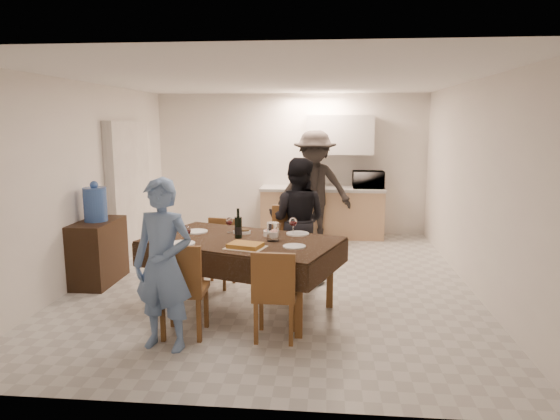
{
  "coord_description": "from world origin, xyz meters",
  "views": [
    {
      "loc": [
        0.67,
        -6.33,
        2.08
      ],
      "look_at": [
        0.1,
        -0.3,
        1.01
      ],
      "focal_mm": 32.0,
      "sensor_mm": 36.0,
      "label": 1
    }
  ],
  "objects": [
    {
      "name": "wall_back",
      "position": [
        0.0,
        3.0,
        1.3
      ],
      "size": [
        5.0,
        0.02,
        2.6
      ],
      "primitive_type": "cube",
      "color": "silver",
      "rests_on": "floor"
    },
    {
      "name": "wine_glass_b",
      "position": [
        0.3,
        -0.76,
        0.91
      ],
      "size": [
        0.09,
        0.09,
        0.21
      ],
      "primitive_type": null,
      "color": "white",
      "rests_on": "dining_table"
    },
    {
      "name": "wall_front",
      "position": [
        0.0,
        -3.0,
        1.3
      ],
      "size": [
        5.0,
        0.02,
        2.6
      ],
      "primitive_type": "cube",
      "color": "silver",
      "rests_on": "floor"
    },
    {
      "name": "chair_far_right",
      "position": [
        0.2,
        -0.36,
        0.63
      ],
      "size": [
        0.5,
        0.5,
        0.56
      ],
      "rotation": [
        0.0,
        0.0,
        3.08
      ],
      "color": "brown",
      "rests_on": "floor"
    },
    {
      "name": "chair_far_left",
      "position": [
        -0.7,
        -0.34,
        0.52
      ],
      "size": [
        0.46,
        0.46,
        0.46
      ],
      "rotation": [
        0.0,
        0.0,
        2.94
      ],
      "color": "brown",
      "rests_on": "floor"
    },
    {
      "name": "water_jug",
      "position": [
        -2.28,
        -0.27,
        1.04
      ],
      "size": [
        0.29,
        0.29,
        0.44
      ],
      "primitive_type": "cylinder",
      "color": "#3C65B5",
      "rests_on": "console"
    },
    {
      "name": "water_pitcher",
      "position": [
        0.1,
        -1.06,
        0.9
      ],
      "size": [
        0.13,
        0.13,
        0.2
      ],
      "primitive_type": "cylinder",
      "color": "white",
      "rests_on": "dining_table"
    },
    {
      "name": "wine_bottle",
      "position": [
        -0.3,
        -0.96,
        0.97
      ],
      "size": [
        0.08,
        0.08,
        0.34
      ],
      "primitive_type": null,
      "color": "black",
      "rests_on": "dining_table"
    },
    {
      "name": "plate_near_left",
      "position": [
        -0.85,
        -1.31,
        0.81
      ],
      "size": [
        0.29,
        0.29,
        0.02
      ],
      "primitive_type": "cylinder",
      "color": "white",
      "rests_on": "dining_table"
    },
    {
      "name": "kitchen_base_cabinet",
      "position": [
        0.6,
        2.68,
        0.43
      ],
      "size": [
        2.2,
        0.6,
        0.86
      ],
      "primitive_type": "cube",
      "color": "tan",
      "rests_on": "floor"
    },
    {
      "name": "kitchen_worktop",
      "position": [
        0.6,
        2.68,
        0.89
      ],
      "size": [
        2.24,
        0.64,
        0.05
      ],
      "primitive_type": "cube",
      "color": "#B1B0AC",
      "rests_on": "kitchen_base_cabinet"
    },
    {
      "name": "person_far",
      "position": [
        0.3,
        0.04,
        0.82
      ],
      "size": [
        0.9,
        0.77,
        1.64
      ],
      "primitive_type": "imported",
      "rotation": [
        0.0,
        0.0,
        2.94
      ],
      "color": "black",
      "rests_on": "floor"
    },
    {
      "name": "wine_glass_c",
      "position": [
        -0.45,
        -0.71,
        0.89
      ],
      "size": [
        0.08,
        0.08,
        0.18
      ],
      "primitive_type": null,
      "color": "white",
      "rests_on": "dining_table"
    },
    {
      "name": "console",
      "position": [
        -2.28,
        -0.27,
        0.41
      ],
      "size": [
        0.44,
        0.89,
        0.82
      ],
      "primitive_type": "cube",
      "color": "black",
      "rests_on": "floor"
    },
    {
      "name": "chair_near_right",
      "position": [
        0.2,
        -1.84,
        0.55
      ],
      "size": [
        0.42,
        0.42,
        0.49
      ],
      "rotation": [
        0.0,
        0.0,
        -0.02
      ],
      "color": "brown",
      "rests_on": "floor"
    },
    {
      "name": "plate_far_left",
      "position": [
        -0.85,
        -0.71,
        0.81
      ],
      "size": [
        0.27,
        0.27,
        0.02
      ],
      "primitive_type": "cylinder",
      "color": "white",
      "rests_on": "dining_table"
    },
    {
      "name": "ceiling",
      "position": [
        0.0,
        0.0,
        2.6
      ],
      "size": [
        5.0,
        6.0,
        0.02
      ],
      "primitive_type": "cube",
      "color": "white",
      "rests_on": "wall_back"
    },
    {
      "name": "chair_near_left",
      "position": [
        -0.7,
        -1.85,
        0.58
      ],
      "size": [
        0.45,
        0.45,
        0.51
      ],
      "rotation": [
        0.0,
        0.0,
        0.04
      ],
      "color": "brown",
      "rests_on": "floor"
    },
    {
      "name": "salad_bowl",
      "position": [
        0.05,
        -0.83,
        0.83
      ],
      "size": [
        0.16,
        0.16,
        0.06
      ],
      "primitive_type": "cylinder",
      "color": "white",
      "rests_on": "dining_table"
    },
    {
      "name": "wine_glass_a",
      "position": [
        -0.8,
        -1.26,
        0.9
      ],
      "size": [
        0.08,
        0.08,
        0.19
      ],
      "primitive_type": null,
      "color": "white",
      "rests_on": "dining_table"
    },
    {
      "name": "plate_far_right",
      "position": [
        0.35,
        -0.71,
        0.81
      ],
      "size": [
        0.27,
        0.27,
        0.02
      ],
      "primitive_type": "cylinder",
      "color": "white",
      "rests_on": "dining_table"
    },
    {
      "name": "stub_partition",
      "position": [
        -2.42,
        1.2,
        1.05
      ],
      "size": [
        0.15,
        1.4,
        2.1
      ],
      "primitive_type": "cube",
      "color": "silver",
      "rests_on": "floor"
    },
    {
      "name": "microwave",
      "position": [
        1.42,
        2.68,
        1.06
      ],
      "size": [
        0.55,
        0.37,
        0.31
      ],
      "primitive_type": "imported",
      "rotation": [
        0.0,
        0.0,
        3.14
      ],
      "color": "silver",
      "rests_on": "kitchen_worktop"
    },
    {
      "name": "person_near",
      "position": [
        -0.8,
        -2.06,
        0.8
      ],
      "size": [
        0.64,
        0.49,
        1.6
      ],
      "primitive_type": "imported",
      "rotation": [
        0.0,
        0.0,
        -0.19
      ],
      "color": "#6182B3",
      "rests_on": "floor"
    },
    {
      "name": "savoury_tart",
      "position": [
        -0.15,
        -1.39,
        0.83
      ],
      "size": [
        0.46,
        0.39,
        0.05
      ],
      "primitive_type": "cube",
      "rotation": [
        0.0,
        0.0,
        -0.28
      ],
      "color": "#AB8432",
      "rests_on": "dining_table"
    },
    {
      "name": "plate_near_right",
      "position": [
        0.35,
        -1.31,
        0.81
      ],
      "size": [
        0.24,
        0.24,
        0.01
      ],
      "primitive_type": "cylinder",
      "color": "white",
      "rests_on": "dining_table"
    },
    {
      "name": "dining_table",
      "position": [
        -0.25,
        -1.01,
        0.77
      ],
      "size": [
        2.34,
        1.82,
        0.8
      ],
      "rotation": [
        0.0,
        0.0,
        -0.35
      ],
      "color": "black",
      "rests_on": "floor"
    },
    {
      "name": "mushroom_dish",
      "position": [
        -0.3,
        -0.73,
        0.82
      ],
      "size": [
        0.19,
        0.19,
        0.03
      ],
      "primitive_type": "cylinder",
      "color": "white",
      "rests_on": "dining_table"
    },
    {
      "name": "wall_right",
      "position": [
        2.5,
        0.0,
        1.3
      ],
      "size": [
        0.02,
        6.0,
        2.6
      ],
      "primitive_type": "cube",
      "color": "silver",
      "rests_on": "floor"
    },
    {
      "name": "floor",
      "position": [
        0.0,
        0.0,
        0.0
      ],
      "size": [
        5.0,
        6.0,
        0.02
      ],
      "primitive_type": "cube",
      "color": "beige",
      "rests_on": "ground"
    },
    {
      "name": "upper_cabinet",
      "position": [
        0.9,
        2.82,
        1.85
      ],
      "size": [
        1.2,
        0.34,
        0.7
      ],
      "primitive_type": "cube",
      "color": "silver",
      "rests_on": "wall_back"
    },
    {
      "name": "person_kitchen",
      "position": [
        0.46,
        2.23,
        0.97
      ],
      "size": [
        1.25,
        0.72,
        1.94
      ],
      "primitive_type": "imported",
      "color": "black",
      "rests_on": "floor"
    },
    {
      "name": "wall_left",
      "position": [
        -2.5,
        0.0,
        1.3
      ],
      "size": [
        0.02,
        6.0,
        2.6
      ],
      "primitive_type": "cube",
      "color": "silver",
      "rests_on": "floor"
    }
  ]
}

